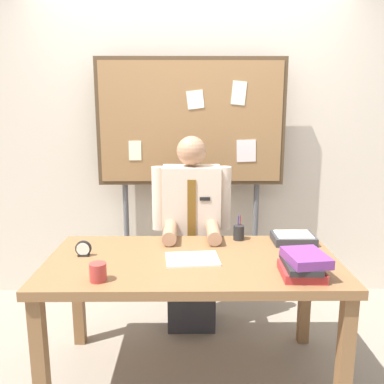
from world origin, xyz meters
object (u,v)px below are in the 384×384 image
Objects in this scene: desk_clock at (83,249)px; pen_holder at (239,232)px; bulletin_board at (191,126)px; coffee_mug at (98,272)px; paper_tray at (293,238)px; book_stack at (303,264)px; person at (191,241)px; open_notebook at (193,259)px; desk at (192,273)px.

pen_holder is (0.93, 0.29, 0.01)m from desk_clock.
desk_clock is (-0.63, -0.96, -0.66)m from bulletin_board.
desk_clock is 0.38m from coffee_mug.
desk_clock reaches higher than paper_tray.
bulletin_board is at bearing 56.72° from desk_clock.
book_stack reaches higher than coffee_mug.
coffee_mug is at bearing -152.78° from paper_tray.
person reaches higher than book_stack.
open_notebook is 1.13× the size of paper_tray.
coffee_mug is (0.16, -0.35, 0.01)m from desk_clock.
desk is at bearing -131.97° from pen_holder.
person is 0.73m from paper_tray.
person reaches higher than desk.
desk_clock is (-1.19, 0.29, -0.02)m from book_stack.
bulletin_board reaches higher than coffee_mug.
desk_clock is at bearing -169.89° from paper_tray.
desk_clock is at bearing 166.23° from book_stack.
coffee_mug reaches higher than paper_tray.
book_stack is 1.12× the size of paper_tray.
paper_tray is at bearing -9.94° from pen_holder.
desk is 18.18× the size of desk_clock.
desk_clock is (-0.63, 0.07, 0.03)m from open_notebook.
bulletin_board is (0.00, 1.01, 0.78)m from desk.
bulletin_board is 1.18m from paper_tray.
coffee_mug is 0.35× the size of paper_tray.
desk_clock reaches higher than open_notebook.
open_notebook is 0.55m from coffee_mug.
pen_holder is at bearing 39.27° from coffee_mug.
bulletin_board is 1.24m from open_notebook.
desk is at bearing -90.00° from person.
bulletin_board is at bearing 89.95° from person.
coffee_mug is 1.25m from paper_tray.
bulletin_board reaches higher than desk_clock.
person is 15.37× the size of desk_clock.
open_notebook is at bearing -130.08° from pen_holder.
pen_holder is (-0.26, 0.58, -0.01)m from book_stack.
open_notebook is 1.84× the size of pen_holder.
pen_holder is (0.77, 0.63, 0.00)m from coffee_mug.
bulletin_board is at bearing 89.98° from desk.
pen_holder is at bearing 17.09° from desk_clock.
coffee_mug reaches higher than open_notebook.
coffee_mug is at bearing -176.96° from book_stack.
desk_clock is at bearing 175.27° from desk.
person reaches higher than open_notebook.
paper_tray is (0.64, -0.31, 0.12)m from person.
desk is at bearing -156.61° from paper_tray.
desk_clock is at bearing -162.91° from pen_holder.
bulletin_board reaches higher than paper_tray.
open_notebook is at bearing -6.51° from desk_clock.
bulletin_board is 0.98m from pen_holder.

